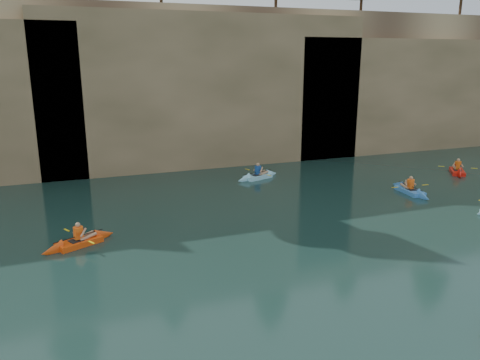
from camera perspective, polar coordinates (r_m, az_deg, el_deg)
name	(u,v)px	position (r m, az deg, el deg)	size (l,w,h in m)	color
ground	(363,320)	(15.68, 14.76, -16.22)	(160.00, 160.00, 0.00)	black
cliff	(163,81)	(41.67, -9.34, 11.84)	(70.00, 16.00, 12.00)	tan
cliff_slab_center	(210,89)	(34.99, -3.62, 11.00)	(24.00, 2.40, 11.40)	#9A7E5D
cliff_slab_east	(428,93)	(45.09, 21.91, 9.82)	(26.00, 2.40, 9.84)	#9A7E5D
sea_cave_center	(132,151)	(33.63, -13.02, 3.45)	(3.50, 1.00, 3.20)	black
sea_cave_east	(310,131)	(37.88, 8.48, 5.90)	(5.00, 1.00, 4.50)	black
kayaker_orange	(79,242)	(21.71, -19.01, -7.13)	(3.39, 2.31, 1.30)	#F2490F
kayaker_red_far	(457,171)	(36.50, 24.96, 1.00)	(2.78, 3.35, 1.32)	red
kayaker_ltblue_mid	(258,176)	(31.67, 2.19, 0.47)	(3.58, 2.49, 1.34)	#92D9F5
kayaker_blue_east	(410,190)	(30.09, 20.01, -1.20)	(2.53, 3.69, 1.30)	#4086DA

